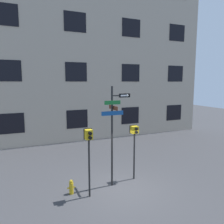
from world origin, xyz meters
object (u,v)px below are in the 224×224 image
(street_sign_pole, at_px, (113,127))
(pedestrian_signal_left, at_px, (89,145))
(pedestrian_signal_right, at_px, (134,137))
(fire_hydrant, at_px, (71,187))

(street_sign_pole, relative_size, pedestrian_signal_left, 1.59)
(street_sign_pole, height_order, pedestrian_signal_left, street_sign_pole)
(pedestrian_signal_right, bearing_deg, fire_hydrant, -175.61)
(street_sign_pole, bearing_deg, fire_hydrant, -178.98)
(pedestrian_signal_left, distance_m, fire_hydrant, 2.14)
(pedestrian_signal_right, bearing_deg, pedestrian_signal_left, -163.07)
(street_sign_pole, bearing_deg, pedestrian_signal_right, 9.86)
(street_sign_pole, distance_m, pedestrian_signal_left, 1.54)
(pedestrian_signal_left, distance_m, pedestrian_signal_right, 2.68)
(pedestrian_signal_left, relative_size, pedestrian_signal_right, 1.08)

